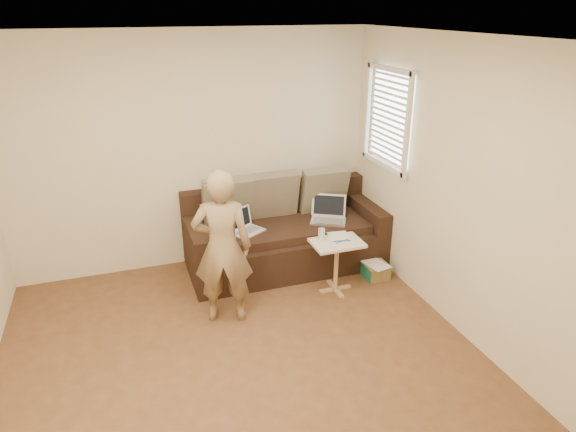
% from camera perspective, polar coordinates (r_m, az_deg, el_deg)
% --- Properties ---
extents(floor, '(4.50, 4.50, 0.00)m').
position_cam_1_polar(floor, '(4.29, -4.13, -18.06)').
color(floor, brown).
rests_on(floor, ground).
extents(ceiling, '(4.50, 4.50, 0.00)m').
position_cam_1_polar(ceiling, '(3.26, -5.48, 19.09)').
color(ceiling, white).
rests_on(ceiling, wall_back).
extents(wall_back, '(4.00, 0.00, 4.00)m').
position_cam_1_polar(wall_back, '(5.67, -10.60, 6.97)').
color(wall_back, beige).
rests_on(wall_back, ground).
extents(wall_right, '(0.00, 4.50, 4.50)m').
position_cam_1_polar(wall_right, '(4.47, 20.89, 1.56)').
color(wall_right, beige).
rests_on(wall_right, ground).
extents(window_blinds, '(0.12, 0.88, 1.08)m').
position_cam_1_polar(window_blinds, '(5.52, 11.21, 10.78)').
color(window_blinds, white).
rests_on(window_blinds, wall_right).
extents(sofa, '(2.20, 0.95, 0.85)m').
position_cam_1_polar(sofa, '(5.73, -0.29, -1.78)').
color(sofa, black).
rests_on(sofa, ground).
extents(pillow_left, '(0.55, 0.29, 0.57)m').
position_cam_1_polar(pillow_left, '(5.65, -6.85, 1.71)').
color(pillow_left, '#6B664F').
rests_on(pillow_left, sofa).
extents(pillow_mid, '(0.55, 0.27, 0.57)m').
position_cam_1_polar(pillow_mid, '(5.79, -1.56, 2.40)').
color(pillow_mid, brown).
rests_on(pillow_mid, sofa).
extents(pillow_right, '(0.55, 0.28, 0.57)m').
position_cam_1_polar(pillow_right, '(5.95, 4.08, 2.92)').
color(pillow_right, '#6B664F').
rests_on(pillow_right, sofa).
extents(laptop_silver, '(0.48, 0.44, 0.26)m').
position_cam_1_polar(laptop_silver, '(5.77, 4.56, -0.66)').
color(laptop_silver, '#B7BABC').
rests_on(laptop_silver, sofa).
extents(laptop_white, '(0.42, 0.39, 0.25)m').
position_cam_1_polar(laptop_white, '(5.50, -4.56, -1.84)').
color(laptop_white, white).
rests_on(laptop_white, sofa).
extents(person, '(0.63, 0.50, 1.50)m').
position_cam_1_polar(person, '(4.66, -7.41, -3.56)').
color(person, olive).
rests_on(person, ground).
extents(side_table, '(0.52, 0.36, 0.57)m').
position_cam_1_polar(side_table, '(5.32, 5.45, -5.65)').
color(side_table, silver).
rests_on(side_table, ground).
extents(drinking_glass, '(0.07, 0.07, 0.12)m').
position_cam_1_polar(drinking_glass, '(5.20, 3.80, -2.06)').
color(drinking_glass, silver).
rests_on(drinking_glass, side_table).
extents(scissors, '(0.19, 0.11, 0.02)m').
position_cam_1_polar(scissors, '(5.19, 6.11, -2.83)').
color(scissors, silver).
rests_on(scissors, side_table).
extents(paper_on_table, '(0.25, 0.33, 0.00)m').
position_cam_1_polar(paper_on_table, '(5.28, 5.90, -2.42)').
color(paper_on_table, white).
rests_on(paper_on_table, side_table).
extents(striped_box, '(0.27, 0.27, 0.17)m').
position_cam_1_polar(striped_box, '(5.71, 9.87, -6.09)').
color(striped_box, orange).
rests_on(striped_box, ground).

